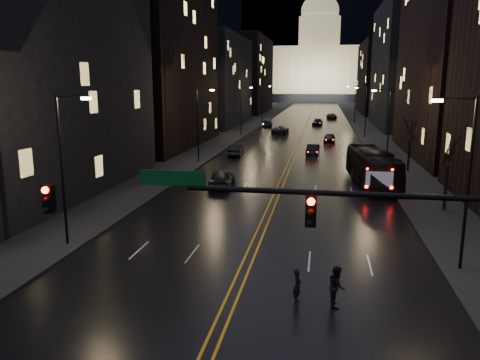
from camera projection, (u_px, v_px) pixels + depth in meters
The scene contains 36 objects.
ground at pixel (205, 360), 16.40m from camera, with size 900.00×900.00×0.00m, color black.
road at pixel (311, 115), 141.71m from camera, with size 20.00×320.00×0.02m, color black.
sidewalk_left at pixel (265, 114), 144.10m from camera, with size 8.00×320.00×0.16m, color black.
sidewalk_right at pixel (358, 115), 139.30m from camera, with size 8.00×320.00×0.16m, color black.
center_line at pixel (311, 115), 141.71m from camera, with size 0.62×320.00×0.01m, color orange.
building_left_near at pixel (24, 65), 38.96m from camera, with size 12.00×28.00×22.00m, color black.
building_left_mid at pixel (156, 52), 69.20m from camera, with size 12.00×30.00×28.00m, color black.
building_left_far at pixel (215, 81), 106.64m from camera, with size 12.00×34.00×20.00m, color black.
building_left_dist at pixel (248, 75), 152.50m from camera, with size 12.00×40.00×24.00m, color black.
building_right_tall at pixel (470, 4), 57.13m from camera, with size 12.00×30.00×38.00m, color black.
building_right_mid at pixel (408, 66), 98.84m from camera, with size 12.00×34.00×26.00m, color black.
building_right_dist at pixel (381, 78), 145.52m from camera, with size 12.00×40.00×22.00m, color black.
mountain_ridge at pixel (375, 10), 362.60m from camera, with size 520.00×60.00×130.00m, color black.
capitol at pixel (318, 69), 253.89m from camera, with size 90.00×50.00×58.50m.
traffic_signal at pixel (389, 230), 14.35m from camera, with size 17.29×0.45×7.00m.
streetlamp_right_near at pixel (465, 175), 23.16m from camera, with size 2.13×0.25×9.00m.
streetlamp_left_near at pixel (64, 162), 26.86m from camera, with size 2.13×0.25×9.00m.
streetlamp_right_mid at pixel (387, 124), 52.07m from camera, with size 2.13×0.25×9.00m.
streetlamp_left_mid at pixel (199, 121), 55.78m from camera, with size 2.13×0.25×9.00m.
streetlamp_right_far at pixel (365, 109), 80.99m from camera, with size 2.13×0.25×9.00m.
streetlamp_left_far at pixel (242, 108), 84.69m from camera, with size 2.13×0.25×9.00m.
streetlamp_right_dist at pixel (354, 102), 109.91m from camera, with size 2.13×0.25×9.00m.
streetlamp_left_dist at pixel (263, 102), 113.61m from camera, with size 2.13×0.25×9.00m.
tree_right_mid at pixel (449, 152), 34.46m from camera, with size 2.40×2.40×6.65m.
tree_right_far at pixel (411, 131), 49.89m from camera, with size 2.40×2.40×6.65m.
bus at pixel (372, 167), 44.25m from camera, with size 2.86×12.24×3.41m, color black.
oncoming_car_a at pixel (222, 178), 43.49m from camera, with size 2.02×5.01×1.71m, color black.
oncoming_car_b at pixel (236, 150), 62.20m from camera, with size 1.65×4.74×1.56m, color black.
oncoming_car_c at pixel (280, 130), 88.26m from camera, with size 2.69×5.84×1.62m, color black.
oncoming_car_d at pixel (267, 123), 103.97m from camera, with size 2.13×5.25×1.52m, color black.
receding_car_a at pixel (313, 150), 62.56m from camera, with size 1.56×4.47×1.47m, color black.
receding_car_b at pixel (329, 138), 75.67m from camera, with size 1.83×4.54×1.55m, color black.
receding_car_c at pixel (318, 122), 106.56m from camera, with size 2.04×5.01×1.46m, color black.
receding_car_d at pixel (332, 116), 125.35m from camera, with size 2.52×5.46×1.52m, color black.
pedestrian_a at pixel (297, 286), 20.57m from camera, with size 0.57×0.37×1.56m, color black.
pedestrian_b at pixel (337, 286), 20.25m from camera, with size 0.89×0.49×1.82m, color black.
Camera 1 is at (3.78, -14.33, 9.54)m, focal length 35.00 mm.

